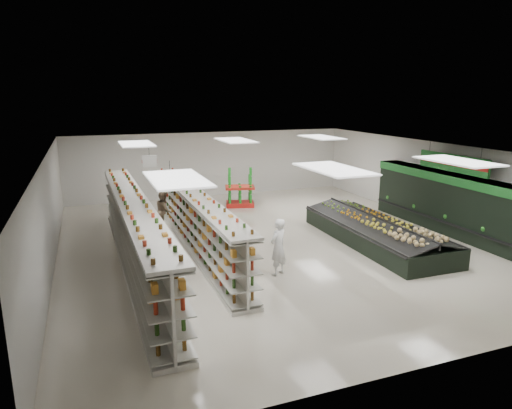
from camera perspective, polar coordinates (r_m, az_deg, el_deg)
name	(u,v)px	position (r m, az deg, el deg)	size (l,w,h in m)	color
floor	(272,242)	(15.98, 2.03, -4.65)	(16.00, 16.00, 0.00)	beige
ceiling	(273,150)	(15.29, 2.13, 6.82)	(14.00, 16.00, 0.02)	white
wall_back	(211,164)	(23.03, -5.63, 5.02)	(14.00, 0.02, 3.20)	silver
wall_front	(442,287)	(9.05, 22.22, -9.49)	(14.00, 0.02, 3.20)	silver
wall_left	(49,215)	(14.46, -24.48, -1.25)	(0.02, 16.00, 3.20)	silver
wall_right	(437,183)	(19.32, 21.64, 2.48)	(0.02, 16.00, 3.20)	silver
produce_wall_case	(455,201)	(18.00, 23.59, 0.38)	(0.93, 8.00, 2.20)	black
aisle_sign_near	(170,181)	(12.39, -10.67, 2.91)	(0.52, 0.06, 0.75)	white
aisle_sign_far	(150,161)	(16.29, -13.17, 5.30)	(0.52, 0.06, 0.75)	white
hortifruti_banner	(452,163)	(17.56, 23.35, 4.79)	(0.12, 3.20, 0.95)	#1D6D27
gondola_left	(135,236)	(13.96, -14.90, -3.83)	(1.01, 11.66, 2.02)	silver
gondola_center	(195,222)	(15.39, -7.67, -2.21)	(0.82, 10.58, 1.83)	silver
produce_island	(375,231)	(16.28, 14.67, -3.17)	(2.38, 6.36, 0.94)	black
soda_endcap	(240,189)	(20.82, -2.03, 1.96)	(1.50, 1.20, 1.67)	#B21A14
shopper_main	(278,247)	(12.88, 2.78, -5.33)	(0.60, 0.39, 1.65)	white
shopper_background	(164,211)	(17.46, -11.44, -0.74)	(0.74, 0.46, 1.52)	#9F7C62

